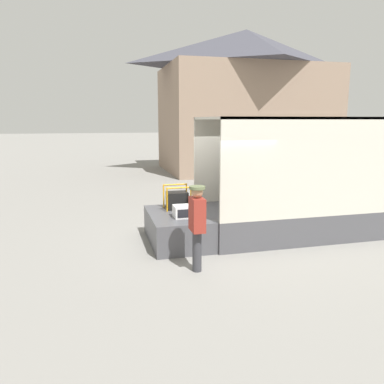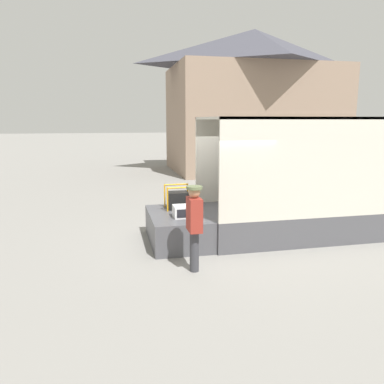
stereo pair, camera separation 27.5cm
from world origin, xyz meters
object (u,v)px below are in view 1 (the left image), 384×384
Objects in this scene: box_truck at (348,197)px; portable_generator at (178,200)px; microwave at (185,211)px; worker_person at (197,220)px.

box_truck is 10.80× the size of portable_generator.
microwave is (-4.61, -0.36, -0.03)m from box_truck.
portable_generator is at bearing 87.06° from worker_person.
box_truck is 12.72× the size of microwave.
worker_person reaches higher than portable_generator.
worker_person is (-4.72, -1.83, 0.16)m from box_truck.
microwave is 0.86m from portable_generator.
box_truck is 4.63m from microwave.
box_truck reaches higher than worker_person.
worker_person is at bearing -94.37° from microwave.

